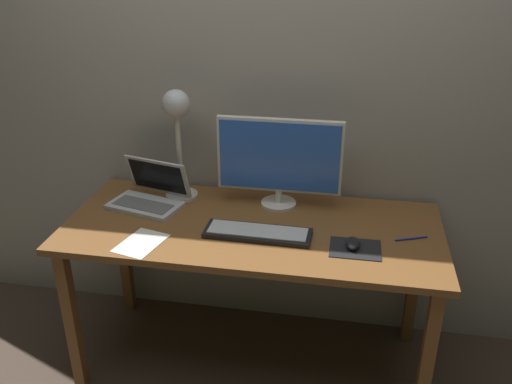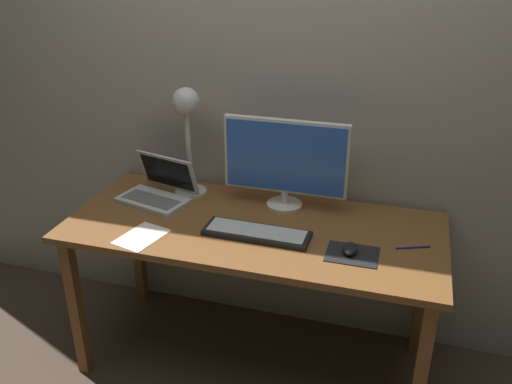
% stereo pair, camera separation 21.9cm
% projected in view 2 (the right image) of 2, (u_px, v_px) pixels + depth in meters
% --- Properties ---
extents(ground_plane, '(4.80, 4.80, 0.00)m').
position_uv_depth(ground_plane, '(254.00, 359.00, 2.64)').
color(ground_plane, '#47382D').
rests_on(ground_plane, ground).
extents(back_wall, '(4.80, 0.06, 2.60)m').
position_uv_depth(back_wall, '(279.00, 73.00, 2.43)').
color(back_wall, '#A8A099').
rests_on(back_wall, ground).
extents(desk, '(1.60, 0.70, 0.74)m').
position_uv_depth(desk, '(254.00, 241.00, 2.36)').
color(desk, brown).
rests_on(desk, ground).
extents(monitor, '(0.55, 0.16, 0.41)m').
position_uv_depth(monitor, '(285.00, 160.00, 2.38)').
color(monitor, silver).
rests_on(monitor, desk).
extents(keyboard_main, '(0.44, 0.15, 0.03)m').
position_uv_depth(keyboard_main, '(257.00, 233.00, 2.23)').
color(keyboard_main, black).
rests_on(keyboard_main, desk).
extents(laptop, '(0.37, 0.31, 0.20)m').
position_uv_depth(laptop, '(160.00, 187.00, 2.54)').
color(laptop, silver).
rests_on(laptop, desk).
extents(desk_lamp, '(0.15, 0.15, 0.51)m').
position_uv_depth(desk_lamp, '(187.00, 119.00, 2.45)').
color(desk_lamp, beige).
rests_on(desk_lamp, desk).
extents(mousepad, '(0.20, 0.16, 0.00)m').
position_uv_depth(mousepad, '(352.00, 254.00, 2.10)').
color(mousepad, black).
rests_on(mousepad, desk).
extents(mouse, '(0.06, 0.10, 0.03)m').
position_uv_depth(mouse, '(350.00, 249.00, 2.10)').
color(mouse, black).
rests_on(mouse, mousepad).
extents(paper_sheet_near_mouse, '(0.19, 0.24, 0.00)m').
position_uv_depth(paper_sheet_near_mouse, '(141.00, 237.00, 2.23)').
color(paper_sheet_near_mouse, white).
rests_on(paper_sheet_near_mouse, desk).
extents(pen, '(0.13, 0.06, 0.01)m').
position_uv_depth(pen, '(413.00, 247.00, 2.14)').
color(pen, '#2633A5').
rests_on(pen, desk).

